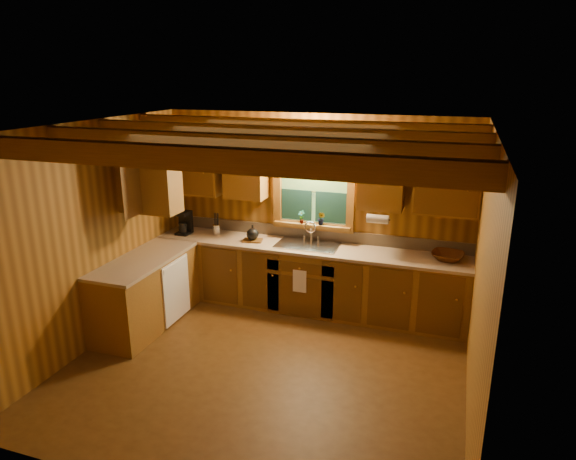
# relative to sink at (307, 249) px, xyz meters

# --- Properties ---
(room) EXTENTS (4.20, 4.20, 4.20)m
(room) POSITION_rel_sink_xyz_m (0.00, -1.60, 0.44)
(room) COLOR #533414
(room) RESTS_ON ground
(ceiling_beams) EXTENTS (4.20, 2.54, 0.18)m
(ceiling_beams) POSITION_rel_sink_xyz_m (0.00, -1.60, 1.63)
(ceiling_beams) COLOR brown
(ceiling_beams) RESTS_ON room
(base_cabinets) EXTENTS (4.20, 2.22, 0.86)m
(base_cabinets) POSITION_rel_sink_xyz_m (-0.49, -0.32, -0.43)
(base_cabinets) COLOR brown
(base_cabinets) RESTS_ON ground
(countertop) EXTENTS (4.20, 2.24, 0.04)m
(countertop) POSITION_rel_sink_xyz_m (-0.48, -0.31, 0.02)
(countertop) COLOR tan
(countertop) RESTS_ON base_cabinets
(backsplash) EXTENTS (4.20, 0.02, 0.16)m
(backsplash) POSITION_rel_sink_xyz_m (0.00, 0.28, 0.12)
(backsplash) COLOR #9D8669
(backsplash) RESTS_ON room
(dishwasher_panel) EXTENTS (0.02, 0.60, 0.80)m
(dishwasher_panel) POSITION_rel_sink_xyz_m (-1.47, -0.92, -0.43)
(dishwasher_panel) COLOR white
(dishwasher_panel) RESTS_ON base_cabinets
(upper_cabinets) EXTENTS (4.19, 1.77, 0.78)m
(upper_cabinets) POSITION_rel_sink_xyz_m (-0.56, -0.18, 0.98)
(upper_cabinets) COLOR brown
(upper_cabinets) RESTS_ON room
(window) EXTENTS (1.12, 0.08, 1.00)m
(window) POSITION_rel_sink_xyz_m (0.00, 0.26, 0.67)
(window) COLOR brown
(window) RESTS_ON room
(window_sill) EXTENTS (1.06, 0.14, 0.04)m
(window_sill) POSITION_rel_sink_xyz_m (0.00, 0.22, 0.26)
(window_sill) COLOR brown
(window_sill) RESTS_ON room
(wall_sconce) EXTENTS (0.45, 0.21, 0.17)m
(wall_sconce) POSITION_rel_sink_xyz_m (0.00, 0.14, 1.31)
(wall_sconce) COLOR black
(wall_sconce) RESTS_ON room
(paper_towel_roll) EXTENTS (0.27, 0.11, 0.11)m
(paper_towel_roll) POSITION_rel_sink_xyz_m (0.92, -0.07, 0.51)
(paper_towel_roll) COLOR white
(paper_towel_roll) RESTS_ON upper_cabinets
(dish_towel) EXTENTS (0.18, 0.01, 0.30)m
(dish_towel) POSITION_rel_sink_xyz_m (0.00, -0.34, -0.34)
(dish_towel) COLOR white
(dish_towel) RESTS_ON base_cabinets
(sink) EXTENTS (0.82, 0.48, 0.43)m
(sink) POSITION_rel_sink_xyz_m (0.00, 0.00, 0.00)
(sink) COLOR silver
(sink) RESTS_ON countertop
(coffee_maker) EXTENTS (0.18, 0.23, 0.33)m
(coffee_maker) POSITION_rel_sink_xyz_m (-1.81, -0.05, 0.20)
(coffee_maker) COLOR black
(coffee_maker) RESTS_ON countertop
(utensil_crock) EXTENTS (0.11, 0.11, 0.31)m
(utensil_crock) POSITION_rel_sink_xyz_m (-1.36, 0.06, 0.12)
(utensil_crock) COLOR silver
(utensil_crock) RESTS_ON countertop
(cutting_board) EXTENTS (0.29, 0.23, 0.02)m
(cutting_board) POSITION_rel_sink_xyz_m (-0.76, -0.07, 0.06)
(cutting_board) COLOR #583612
(cutting_board) RESTS_ON countertop
(teakettle) EXTENTS (0.16, 0.16, 0.21)m
(teakettle) POSITION_rel_sink_xyz_m (-0.76, -0.07, 0.15)
(teakettle) COLOR black
(teakettle) RESTS_ON cutting_board
(wicker_basket) EXTENTS (0.44, 0.44, 0.10)m
(wicker_basket) POSITION_rel_sink_xyz_m (1.78, 0.03, 0.09)
(wicker_basket) COLOR #48230C
(wicker_basket) RESTS_ON countertop
(potted_plant_left) EXTENTS (0.11, 0.09, 0.18)m
(potted_plant_left) POSITION_rel_sink_xyz_m (-0.14, 0.18, 0.37)
(potted_plant_left) COLOR #583612
(potted_plant_left) RESTS_ON window_sill
(potted_plant_right) EXTENTS (0.13, 0.12, 0.18)m
(potted_plant_right) POSITION_rel_sink_xyz_m (0.13, 0.20, 0.38)
(potted_plant_right) COLOR #583612
(potted_plant_right) RESTS_ON window_sill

